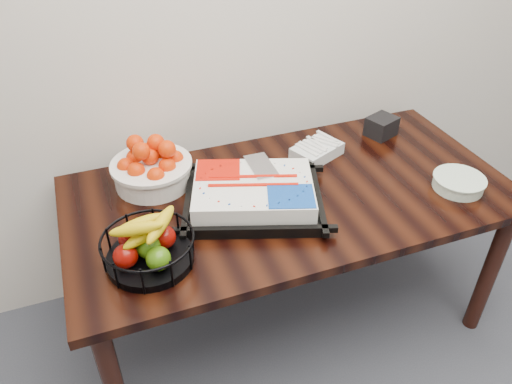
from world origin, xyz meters
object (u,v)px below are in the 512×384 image
object	(u,v)px
tangerine_bowl	(151,165)
plate_stack	(459,183)
table	(290,208)
napkin_box	(381,126)
fruit_basket	(148,247)
cake_tray	(253,194)

from	to	relation	value
tangerine_bowl	plate_stack	distance (m)	1.25
table	tangerine_bowl	distance (m)	0.60
table	napkin_box	xyz separation A→B (m)	(0.59, 0.27, 0.13)
table	fruit_basket	distance (m)	0.66
tangerine_bowl	fruit_basket	size ratio (longest dim) A/B	1.05
tangerine_bowl	cake_tray	bearing A→B (deg)	-39.52
cake_tray	fruit_basket	bearing A→B (deg)	-157.83
table	plate_stack	size ratio (longest dim) A/B	8.56
fruit_basket	napkin_box	world-z (taller)	fruit_basket
cake_tray	napkin_box	bearing A→B (deg)	21.45
cake_tray	fruit_basket	xyz separation A→B (m)	(-0.44, -0.18, 0.02)
cake_tray	napkin_box	world-z (taller)	cake_tray
tangerine_bowl	napkin_box	bearing A→B (deg)	1.06
fruit_basket	napkin_box	bearing A→B (deg)	21.71
table	cake_tray	xyz separation A→B (m)	(-0.17, -0.02, 0.14)
fruit_basket	plate_stack	bearing A→B (deg)	-0.57
table	tangerine_bowl	world-z (taller)	tangerine_bowl
cake_tray	fruit_basket	world-z (taller)	fruit_basket
cake_tray	napkin_box	distance (m)	0.82
napkin_box	tangerine_bowl	bearing A→B (deg)	-178.94
plate_stack	napkin_box	distance (m)	0.49
plate_stack	fruit_basket	bearing A→B (deg)	179.43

